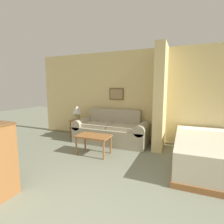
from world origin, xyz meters
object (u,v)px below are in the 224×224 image
at_px(couch, 111,131).
at_px(table_lamp, 77,111).
at_px(coffee_table, 94,138).
at_px(bed, 215,153).

relative_size(couch, table_lamp, 4.63).
relative_size(coffee_table, table_lamp, 1.74).
xyz_separation_m(coffee_table, table_lamp, (-1.14, 1.05, 0.44)).
distance_m(couch, coffee_table, 0.99).
bearing_deg(bed, couch, 164.44).
height_order(coffee_table, table_lamp, table_lamp).
bearing_deg(couch, bed, -15.56).
relative_size(couch, coffee_table, 2.67).
bearing_deg(table_lamp, coffee_table, -42.61).
xyz_separation_m(table_lamp, bed, (3.65, -0.75, -0.55)).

